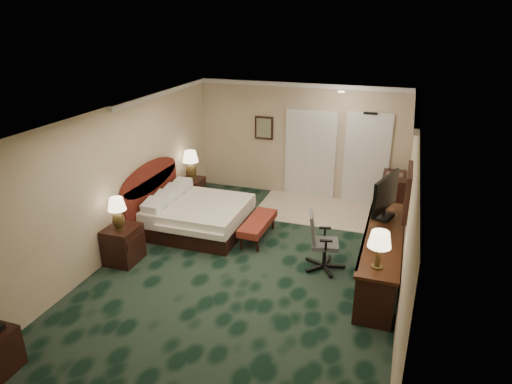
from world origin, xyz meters
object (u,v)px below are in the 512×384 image
(nightstand_near, at_px, (123,244))
(bed, at_px, (199,217))
(nightstand_far, at_px, (193,190))
(lamp_near, at_px, (118,214))
(desk_chair, at_px, (325,242))
(lamp_far, at_px, (191,165))
(desk, at_px, (381,257))
(minibar, at_px, (392,195))
(tv, at_px, (385,197))
(bed_bench, at_px, (258,229))

(nightstand_near, bearing_deg, bed, 64.74)
(nightstand_far, relative_size, lamp_near, 0.99)
(desk_chair, bearing_deg, nightstand_near, -177.61)
(nightstand_far, relative_size, lamp_far, 0.86)
(desk, bearing_deg, lamp_near, -168.18)
(lamp_far, bearing_deg, minibar, 9.78)
(bed, xyz_separation_m, lamp_near, (-0.74, -1.63, 0.66))
(nightstand_near, bearing_deg, lamp_near, -89.05)
(lamp_near, distance_m, desk, 4.52)
(desk, height_order, tv, tv)
(lamp_near, height_order, minibar, lamp_near)
(lamp_far, bearing_deg, lamp_near, -89.33)
(lamp_near, relative_size, minibar, 0.64)
(bed, distance_m, tv, 3.70)
(bed_bench, relative_size, tv, 1.21)
(nightstand_near, xyz_separation_m, nightstand_far, (-0.03, 2.88, -0.04))
(nightstand_near, relative_size, minibar, 0.72)
(nightstand_near, height_order, lamp_far, lamp_far)
(tv, bearing_deg, lamp_near, -142.20)
(nightstand_near, relative_size, lamp_far, 0.98)
(bed, xyz_separation_m, bed_bench, (1.26, 0.01, -0.09))
(desk, distance_m, minibar, 2.75)
(nightstand_far, height_order, desk, desk)
(bed_bench, distance_m, minibar, 3.17)
(lamp_near, distance_m, minibar, 5.77)
(nightstand_far, xyz_separation_m, minibar, (4.46, 0.74, 0.17))
(desk_chair, bearing_deg, minibar, 57.91)
(minibar, bearing_deg, desk, -90.70)
(bed_bench, height_order, desk, desk)
(bed_bench, bearing_deg, nightstand_far, 149.28)
(bed, relative_size, minibar, 2.03)
(bed, xyz_separation_m, tv, (3.59, -0.04, 0.91))
(lamp_far, height_order, bed_bench, lamp_far)
(lamp_near, bearing_deg, tv, 20.14)
(nightstand_far, distance_m, desk, 4.86)
(lamp_far, height_order, desk, lamp_far)
(desk, xyz_separation_m, desk_chair, (-0.94, 0.03, 0.11))
(nightstand_near, relative_size, lamp_near, 1.14)
(nightstand_far, bearing_deg, lamp_near, -89.33)
(lamp_far, bearing_deg, nightstand_near, -89.34)
(nightstand_far, bearing_deg, lamp_far, -88.90)
(bed_bench, bearing_deg, minibar, 41.72)
(nightstand_far, height_order, bed_bench, nightstand_far)
(bed_bench, bearing_deg, desk_chair, -23.67)
(lamp_far, bearing_deg, bed, -58.57)
(bed, relative_size, nightstand_near, 2.80)
(nightstand_far, height_order, lamp_near, lamp_near)
(nightstand_far, xyz_separation_m, lamp_far, (0.00, -0.03, 0.63))
(nightstand_far, height_order, minibar, minibar)
(lamp_far, bearing_deg, desk_chair, -29.27)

